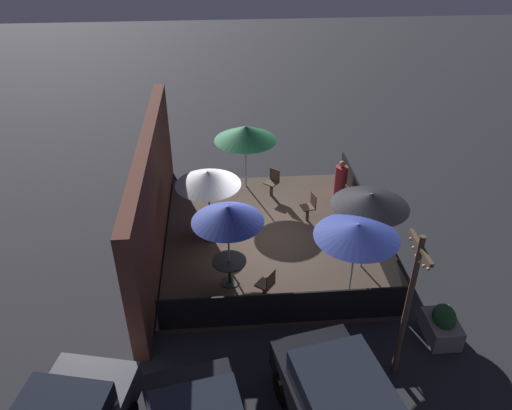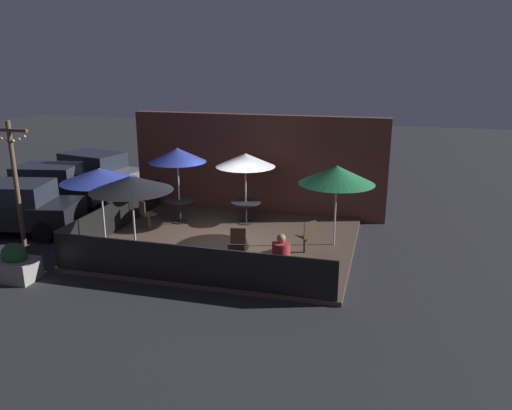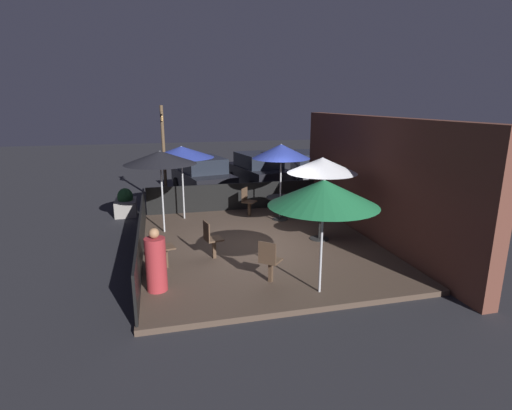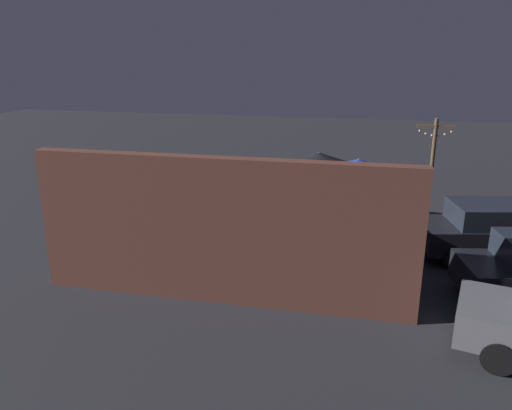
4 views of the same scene
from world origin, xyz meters
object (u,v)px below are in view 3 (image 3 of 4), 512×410
patio_umbrella_4 (160,158)px  parked_car_2 (313,169)px  parked_car_0 (203,176)px  patio_chair_0 (269,260)px  patio_chair_2 (162,246)px  patio_chair_3 (211,238)px  dining_table_0 (280,202)px  patio_chair_1 (248,201)px  patio_umbrella_1 (322,165)px  patron_0 (156,263)px  light_post (164,151)px  patio_umbrella_2 (181,152)px  patio_umbrella_0 (281,151)px  dining_table_1 (320,219)px  planter_box (126,204)px  parked_car_1 (258,170)px  patio_umbrella_3 (324,193)px

patio_umbrella_4 → parked_car_2: bearing=128.9°
parked_car_0 → patio_chair_0: bearing=-9.5°
patio_chair_2 → patio_chair_3: patio_chair_2 is taller
dining_table_0 → patio_chair_1: bearing=-128.2°
patio_umbrella_1 → patio_chair_2: 4.67m
patron_0 → parked_car_0: 9.06m
light_post → patio_chair_3: bearing=8.7°
patron_0 → patio_chair_0: bearing=31.4°
patio_umbrella_2 → dining_table_0: size_ratio=2.62×
patio_umbrella_0 → light_post: 4.72m
patio_umbrella_2 → patio_umbrella_4: (1.29, -0.67, 0.01)m
dining_table_0 → parked_car_0: parked_car_0 is taller
patio_umbrella_0 → patio_umbrella_4: patio_umbrella_0 is taller
patio_umbrella_0 → dining_table_1: size_ratio=2.53×
dining_table_1 → patio_umbrella_2: bearing=-130.2°
planter_box → patio_umbrella_0: bearing=65.9°
dining_table_0 → parked_car_1: 5.39m
patio_umbrella_3 → dining_table_0: bearing=171.6°
patio_umbrella_4 → patio_chair_3: 3.12m
patio_chair_0 → planter_box: (-6.67, -3.32, -0.24)m
patio_umbrella_2 → light_post: 2.29m
parked_car_0 → parked_car_1: (-0.73, 2.60, 0.00)m
patio_chair_1 → parked_car_2: size_ratio=0.21×
patio_chair_0 → patio_chair_3: size_ratio=1.00×
patio_umbrella_1 → dining_table_1: 1.50m
patio_chair_1 → light_post: 3.82m
dining_table_1 → dining_table_0: bearing=-166.7°
patio_umbrella_0 → patio_chair_3: (2.80, -2.63, -1.70)m
patio_chair_1 → parked_car_2: bearing=85.3°
patio_chair_0 → patio_chair_3: (-1.65, -1.00, 0.00)m
dining_table_0 → patron_0: (4.23, -3.93, -0.02)m
patio_umbrella_0 → patio_chair_1: (-0.73, -0.92, -1.71)m
parked_car_0 → patron_0: bearing=-24.1°
patio_umbrella_4 → patio_chair_1: patio_umbrella_4 is taller
planter_box → parked_car_0: size_ratio=0.25×
dining_table_1 → parked_car_0: (-6.72, -2.48, 0.14)m
dining_table_0 → patio_chair_2: size_ratio=0.95×
patio_umbrella_1 → patio_chair_0: (2.36, -2.13, -1.56)m
dining_table_1 → parked_car_2: size_ratio=0.21×
parked_car_1 → patio_umbrella_2: bearing=-49.8°
patio_umbrella_1 → patio_chair_2: (1.02, -4.29, -1.55)m
planter_box → dining_table_1: bearing=51.6°
parked_car_0 → parked_car_1: bearing=94.0°
planter_box → parked_car_0: parked_car_0 is taller
patio_umbrella_4 → patio_chair_3: bearing=24.1°
parked_car_2 → light_post: bearing=-60.1°
dining_table_0 → parked_car_0: (-4.62, -1.98, 0.12)m
patio_umbrella_2 → dining_table_0: 3.53m
planter_box → parked_car_1: size_ratio=0.25×
patron_0 → parked_car_1: parked_car_1 is taller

